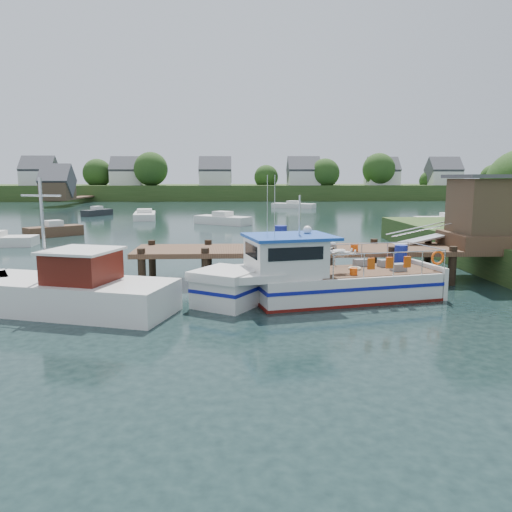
{
  "coord_description": "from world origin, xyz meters",
  "views": [
    {
      "loc": [
        -1.95,
        -20.82,
        4.34
      ],
      "look_at": [
        -1.0,
        -1.5,
        1.3
      ],
      "focal_mm": 35.0,
      "sensor_mm": 36.0,
      "label": 1
    }
  ],
  "objects_px": {
    "work_boat": "(59,290)",
    "moored_e": "(97,212)",
    "moored_far": "(294,205)",
    "moored_b": "(223,220)",
    "lobster_boat": "(315,278)",
    "moored_d": "(145,215)",
    "dock": "(430,227)",
    "moored_c": "(452,220)",
    "moored_rowboat": "(54,230)"
  },
  "relations": [
    {
      "from": "dock",
      "to": "moored_rowboat",
      "type": "height_order",
      "value": "dock"
    },
    {
      "from": "dock",
      "to": "moored_rowboat",
      "type": "xyz_separation_m",
      "value": [
        -21.77,
        17.02,
        -1.8
      ]
    },
    {
      "from": "lobster_boat",
      "to": "work_boat",
      "type": "bearing_deg",
      "value": 174.33
    },
    {
      "from": "work_boat",
      "to": "moored_far",
      "type": "bearing_deg",
      "value": 92.58
    },
    {
      "from": "moored_c",
      "to": "moored_far",
      "type": "bearing_deg",
      "value": 128.69
    },
    {
      "from": "moored_far",
      "to": "moored_d",
      "type": "relative_size",
      "value": 0.98
    },
    {
      "from": "work_boat",
      "to": "moored_e",
      "type": "bearing_deg",
      "value": 120.45
    },
    {
      "from": "lobster_boat",
      "to": "dock",
      "type": "bearing_deg",
      "value": 20.64
    },
    {
      "from": "moored_d",
      "to": "work_boat",
      "type": "bearing_deg",
      "value": -62.54
    },
    {
      "from": "moored_c",
      "to": "moored_d",
      "type": "distance_m",
      "value": 30.91
    },
    {
      "from": "work_boat",
      "to": "moored_far",
      "type": "distance_m",
      "value": 57.7
    },
    {
      "from": "moored_far",
      "to": "moored_b",
      "type": "height_order",
      "value": "moored_b"
    },
    {
      "from": "moored_e",
      "to": "moored_far",
      "type": "bearing_deg",
      "value": 46.18
    },
    {
      "from": "moored_rowboat",
      "to": "moored_e",
      "type": "distance_m",
      "value": 20.87
    },
    {
      "from": "moored_e",
      "to": "moored_d",
      "type": "bearing_deg",
      "value": -21.81
    },
    {
      "from": "moored_far",
      "to": "moored_d",
      "type": "xyz_separation_m",
      "value": [
        -18.21,
        -18.63,
        0.01
      ]
    },
    {
      "from": "moored_b",
      "to": "lobster_boat",
      "type": "bearing_deg",
      "value": -80.01
    },
    {
      "from": "lobster_boat",
      "to": "moored_rowboat",
      "type": "height_order",
      "value": "lobster_boat"
    },
    {
      "from": "dock",
      "to": "lobster_boat",
      "type": "xyz_separation_m",
      "value": [
        -5.5,
        -3.57,
        -1.43
      ]
    },
    {
      "from": "dock",
      "to": "moored_far",
      "type": "height_order",
      "value": "dock"
    },
    {
      "from": "lobster_boat",
      "to": "moored_c",
      "type": "xyz_separation_m",
      "value": [
        17.9,
        28.93,
        -0.42
      ]
    },
    {
      "from": "dock",
      "to": "moored_e",
      "type": "bearing_deg",
      "value": 122.43
    },
    {
      "from": "moored_b",
      "to": "moored_e",
      "type": "bearing_deg",
      "value": 144.07
    },
    {
      "from": "moored_far",
      "to": "moored_e",
      "type": "relative_size",
      "value": 1.57
    },
    {
      "from": "lobster_boat",
      "to": "moored_rowboat",
      "type": "xyz_separation_m",
      "value": [
        -16.26,
        20.59,
        -0.37
      ]
    },
    {
      "from": "dock",
      "to": "moored_d",
      "type": "bearing_deg",
      "value": 118.46
    },
    {
      "from": "moored_b",
      "to": "moored_c",
      "type": "bearing_deg",
      "value": 0.99
    },
    {
      "from": "dock",
      "to": "moored_d",
      "type": "distance_m",
      "value": 37.1
    },
    {
      "from": "work_boat",
      "to": "moored_e",
      "type": "distance_m",
      "value": 43.49
    },
    {
      "from": "moored_rowboat",
      "to": "moored_c",
      "type": "relative_size",
      "value": 0.58
    },
    {
      "from": "dock",
      "to": "work_boat",
      "type": "bearing_deg",
      "value": -162.05
    },
    {
      "from": "moored_e",
      "to": "moored_c",
      "type": "bearing_deg",
      "value": -1.34
    },
    {
      "from": "moored_rowboat",
      "to": "moored_far",
      "type": "relative_size",
      "value": 0.61
    },
    {
      "from": "moored_rowboat",
      "to": "moored_c",
      "type": "xyz_separation_m",
      "value": [
        34.16,
        8.34,
        -0.06
      ]
    },
    {
      "from": "work_boat",
      "to": "moored_c",
      "type": "distance_m",
      "value": 40.01
    },
    {
      "from": "moored_rowboat",
      "to": "moored_b",
      "type": "height_order",
      "value": "moored_b"
    },
    {
      "from": "work_boat",
      "to": "moored_rowboat",
      "type": "bearing_deg",
      "value": 126.79
    },
    {
      "from": "moored_far",
      "to": "moored_b",
      "type": "xyz_separation_m",
      "value": [
        -9.84,
        -25.2,
        0.07
      ]
    },
    {
      "from": "moored_far",
      "to": "moored_c",
      "type": "xyz_separation_m",
      "value": [
        11.84,
        -25.85,
        -0.0
      ]
    },
    {
      "from": "moored_e",
      "to": "lobster_boat",
      "type": "bearing_deg",
      "value": -48.4
    },
    {
      "from": "moored_d",
      "to": "moored_b",
      "type": "bearing_deg",
      "value": -16.08
    },
    {
      "from": "dock",
      "to": "moored_c",
      "type": "bearing_deg",
      "value": 63.95
    },
    {
      "from": "dock",
      "to": "work_boat",
      "type": "height_order",
      "value": "dock"
    },
    {
      "from": "work_boat",
      "to": "moored_far",
      "type": "relative_size",
      "value": 1.28
    },
    {
      "from": "lobster_boat",
      "to": "moored_e",
      "type": "xyz_separation_m",
      "value": [
        -18.5,
        41.35,
        -0.41
      ]
    },
    {
      "from": "moored_rowboat",
      "to": "moored_far",
      "type": "distance_m",
      "value": 40.83
    },
    {
      "from": "moored_b",
      "to": "work_boat",
      "type": "bearing_deg",
      "value": -96.3
    },
    {
      "from": "moored_b",
      "to": "moored_d",
      "type": "relative_size",
      "value": 0.85
    },
    {
      "from": "lobster_boat",
      "to": "work_boat",
      "type": "relative_size",
      "value": 1.13
    },
    {
      "from": "lobster_boat",
      "to": "moored_d",
      "type": "height_order",
      "value": "lobster_boat"
    }
  ]
}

